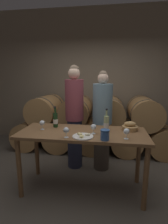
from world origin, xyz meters
name	(u,v)px	position (x,y,z in m)	size (l,w,h in m)	color
ground_plane	(83,189)	(0.00, 0.00, 0.00)	(10.00, 10.00, 0.00)	#564F44
stone_wall_back	(96,78)	(0.00, 2.11, 1.60)	(10.00, 0.12, 3.20)	#7F705B
barrel_stack	(93,125)	(0.00, 1.50, 0.57)	(3.55, 0.98, 1.21)	#A87A47
tasting_table	(83,140)	(0.00, 0.00, 0.77)	(1.76, 0.70, 0.89)	brown
person_left	(75,117)	(-0.24, 0.65, 0.94)	(0.32, 0.32, 1.82)	#2D334C
person_right	(102,121)	(0.24, 0.65, 0.88)	(0.33, 0.33, 1.73)	#4C4238
wine_bottle_red	(55,120)	(-0.44, 0.17, 1.00)	(0.07, 0.07, 0.32)	#193819
wine_bottle_white	(106,124)	(0.32, 0.05, 1.00)	(0.07, 0.07, 0.32)	#ADBC7F
blue_crock	(105,134)	(0.31, -0.27, 0.96)	(0.11, 0.11, 0.13)	#335693
bread_basket	(130,127)	(0.65, 0.17, 0.93)	(0.22, 0.22, 0.13)	#A87F4C
cheese_plate	(83,136)	(0.04, -0.21, 0.90)	(0.27, 0.27, 0.04)	white
wine_glass_far_left	(42,123)	(-0.59, 0.02, 0.98)	(0.08, 0.08, 0.13)	white
wine_glass_left	(66,130)	(-0.17, -0.26, 0.98)	(0.08, 0.08, 0.13)	white
wine_glass_center	(94,127)	(0.16, -0.06, 0.98)	(0.08, 0.08, 0.13)	white
wine_glass_right	(127,132)	(0.57, -0.20, 0.98)	(0.08, 0.08, 0.13)	white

